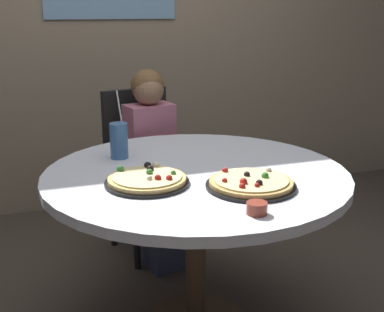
% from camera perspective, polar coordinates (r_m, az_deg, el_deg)
% --- Properties ---
extents(wall_with_window, '(5.20, 0.14, 2.90)m').
position_cam_1_polar(wall_with_window, '(3.65, -8.86, 17.06)').
color(wall_with_window, gray).
rests_on(wall_with_window, ground_plane).
extents(dining_table, '(1.27, 1.27, 0.75)m').
position_cam_1_polar(dining_table, '(2.12, 0.44, -4.05)').
color(dining_table, silver).
rests_on(dining_table, ground_plane).
extents(chair_wooden, '(0.48, 0.48, 0.95)m').
position_cam_1_polar(chair_wooden, '(2.98, -5.62, -0.64)').
color(chair_wooden, black).
rests_on(chair_wooden, ground_plane).
extents(diner_child, '(0.32, 0.43, 1.08)m').
position_cam_1_polar(diner_child, '(2.83, -4.08, -2.47)').
color(diner_child, '#3F4766').
rests_on(diner_child, ground_plane).
extents(pizza_veggie, '(0.33, 0.33, 0.05)m').
position_cam_1_polar(pizza_veggie, '(1.94, -5.11, -2.70)').
color(pizza_veggie, black).
rests_on(pizza_veggie, dining_table).
extents(pizza_cheese, '(0.34, 0.34, 0.05)m').
position_cam_1_polar(pizza_cheese, '(1.90, 6.70, -3.10)').
color(pizza_cheese, black).
rests_on(pizza_cheese, dining_table).
extents(soda_cup, '(0.08, 0.08, 0.31)m').
position_cam_1_polar(soda_cup, '(2.27, -8.29, 1.76)').
color(soda_cup, '#3F72B2').
rests_on(soda_cup, dining_table).
extents(sauce_bowl, '(0.07, 0.07, 0.04)m').
position_cam_1_polar(sauce_bowl, '(1.67, 7.38, -5.89)').
color(sauce_bowl, brown).
rests_on(sauce_bowl, dining_table).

